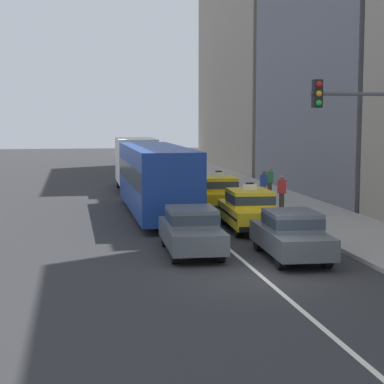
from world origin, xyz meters
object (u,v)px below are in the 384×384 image
at_px(bus_left_second, 156,177).
at_px(taxi_right_third, 218,192).
at_px(sedan_right_nearest, 291,233).
at_px(fire_hydrant, 311,218).
at_px(pedestrian_mid_block, 270,183).
at_px(sedan_left_nearest, 191,229).
at_px(pedestrian_near_crosswalk, 264,186).
at_px(traffic_light_pole, 373,144).
at_px(box_truck_left_third, 135,162).
at_px(pedestrian_by_storefront, 282,193).
at_px(taxi_right_second, 249,209).

relative_size(bus_left_second, taxi_right_third, 2.42).
height_order(sedan_right_nearest, fire_hydrant, sedan_right_nearest).
bearing_deg(pedestrian_mid_block, sedan_left_nearest, -117.10).
distance_m(bus_left_second, pedestrian_near_crosswalk, 6.73).
relative_size(pedestrian_near_crosswalk, fire_hydrant, 2.24).
height_order(sedan_right_nearest, pedestrian_mid_block, pedestrian_mid_block).
bearing_deg(traffic_light_pole, sedan_left_nearest, 135.07).
height_order(taxi_right_third, pedestrian_near_crosswalk, taxi_right_third).
xyz_separation_m(sedan_right_nearest, fire_hydrant, (2.49, 4.87, -0.30)).
xyz_separation_m(taxi_right_third, fire_hydrant, (2.39, -6.61, -0.33)).
relative_size(box_truck_left_third, taxi_right_third, 1.51).
xyz_separation_m(bus_left_second, pedestrian_near_crosswalk, (6.04, 2.85, -0.84)).
height_order(pedestrian_near_crosswalk, pedestrian_by_storefront, pedestrian_by_storefront).
distance_m(bus_left_second, taxi_right_third, 3.59).
relative_size(bus_left_second, pedestrian_by_storefront, 6.61).
xyz_separation_m(pedestrian_near_crosswalk, pedestrian_mid_block, (0.70, 1.24, 0.03)).
height_order(box_truck_left_third, sedan_right_nearest, box_truck_left_third).
bearing_deg(fire_hydrant, sedan_right_nearest, -117.11).
xyz_separation_m(pedestrian_mid_block, pedestrian_by_storefront, (-0.85, -4.74, 0.00)).
distance_m(pedestrian_near_crosswalk, traffic_light_pole, 16.38).
relative_size(taxi_right_third, fire_hydrant, 6.35).
distance_m(box_truck_left_third, sedan_right_nearest, 21.58).
bearing_deg(taxi_right_second, taxi_right_third, 89.78).
bearing_deg(pedestrian_near_crosswalk, fire_hydrant, -92.89).
distance_m(pedestrian_near_crosswalk, pedestrian_mid_block, 1.42).
xyz_separation_m(taxi_right_third, traffic_light_pole, (1.20, -14.44, 2.94)).
xyz_separation_m(sedan_left_nearest, traffic_light_pole, (4.33, -4.32, 2.97)).
relative_size(bus_left_second, pedestrian_near_crosswalk, 6.85).
relative_size(sedan_right_nearest, taxi_right_second, 0.94).
distance_m(bus_left_second, traffic_light_pole, 14.07).
relative_size(box_truck_left_third, pedestrian_mid_block, 4.13).
xyz_separation_m(pedestrian_near_crosswalk, traffic_light_pole, (-1.61, -16.05, 2.84)).
bearing_deg(fire_hydrant, pedestrian_mid_block, 83.27).
bearing_deg(sedan_left_nearest, bus_left_second, 90.66).
height_order(box_truck_left_third, taxi_right_third, box_truck_left_third).
bearing_deg(pedestrian_by_storefront, box_truck_left_third, 116.48).
distance_m(bus_left_second, pedestrian_mid_block, 7.93).
distance_m(pedestrian_mid_block, traffic_light_pole, 17.67).
bearing_deg(sedan_left_nearest, taxi_right_second, 53.30).
xyz_separation_m(bus_left_second, box_truck_left_third, (0.05, 11.09, -0.04)).
relative_size(pedestrian_near_crosswalk, pedestrian_by_storefront, 0.96).
xyz_separation_m(fire_hydrant, traffic_light_pole, (-1.19, -7.83, 3.28)).
xyz_separation_m(sedan_left_nearest, fire_hydrant, (5.52, 3.51, -0.30)).
distance_m(pedestrian_mid_block, fire_hydrant, 9.54).
bearing_deg(sedan_left_nearest, pedestrian_mid_block, 62.90).
bearing_deg(taxi_right_second, traffic_light_pole, -81.84).
bearing_deg(fire_hydrant, box_truck_left_third, 108.71).
bearing_deg(pedestrian_near_crosswalk, pedestrian_by_storefront, -92.36).
xyz_separation_m(sedan_right_nearest, taxi_right_third, (0.10, 11.48, 0.03)).
height_order(bus_left_second, fire_hydrant, bus_left_second).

